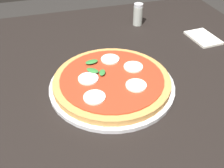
# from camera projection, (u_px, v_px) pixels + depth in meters

# --- Properties ---
(dining_table) EXTENTS (1.30, 1.20, 0.76)m
(dining_table) POSITION_uv_depth(u_px,v_px,m) (128.00, 119.00, 0.78)
(dining_table) COLOR black
(dining_table) RESTS_ON ground_plane
(serving_tray) EXTENTS (0.36, 0.36, 0.01)m
(serving_tray) POSITION_uv_depth(u_px,v_px,m) (112.00, 85.00, 0.76)
(serving_tray) COLOR silver
(serving_tray) RESTS_ON dining_table
(pizza) EXTENTS (0.34, 0.34, 0.03)m
(pizza) POSITION_uv_depth(u_px,v_px,m) (112.00, 80.00, 0.75)
(pizza) COLOR tan
(pizza) RESTS_ON serving_tray
(napkin) EXTENTS (0.14, 0.10, 0.01)m
(napkin) POSITION_uv_depth(u_px,v_px,m) (203.00, 38.00, 0.99)
(napkin) COLOR white
(napkin) RESTS_ON dining_table
(pepper_shaker) EXTENTS (0.04, 0.04, 0.09)m
(pepper_shaker) POSITION_uv_depth(u_px,v_px,m) (138.00, 14.00, 1.06)
(pepper_shaker) COLOR #B2B7AD
(pepper_shaker) RESTS_ON dining_table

